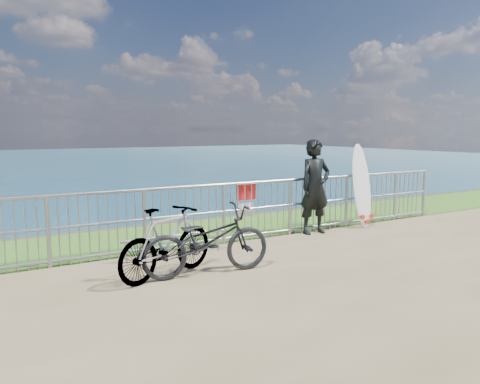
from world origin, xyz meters
TOP-DOWN VIEW (x-y plane):
  - grass_strip at (0.00, 2.70)m, footprint 120.00×120.00m
  - railing at (0.02, 1.60)m, footprint 10.06×0.10m
  - surfer at (1.51, 1.45)m, footprint 0.71×0.48m
  - surfboard at (2.78, 1.44)m, footprint 0.49×0.44m
  - bicycle_near at (-1.58, 0.10)m, footprint 1.97×0.85m
  - bicycle_far at (-2.12, 0.29)m, footprint 1.76×1.04m
  - bike_rack at (-1.61, 1.23)m, footprint 1.81×0.05m

SIDE VIEW (x-z plane):
  - grass_strip at x=0.00m, z-range 0.01..0.01m
  - bike_rack at x=-1.61m, z-range 0.12..0.50m
  - bicycle_near at x=-1.58m, z-range 0.00..1.01m
  - bicycle_far at x=-2.12m, z-range 0.00..1.02m
  - railing at x=0.02m, z-range 0.01..1.14m
  - surfboard at x=2.78m, z-range -0.07..1.73m
  - surfer at x=1.51m, z-range 0.00..1.89m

